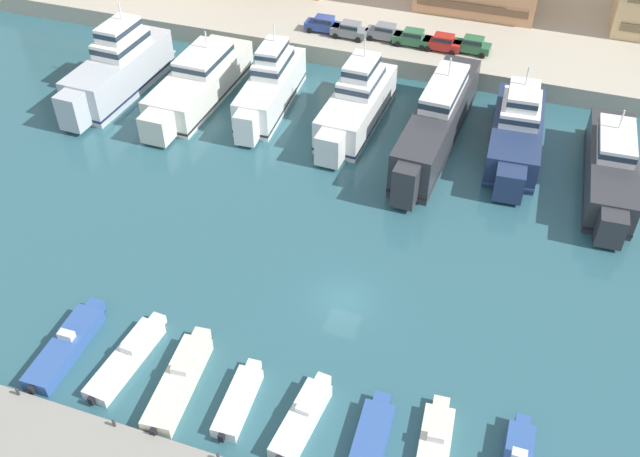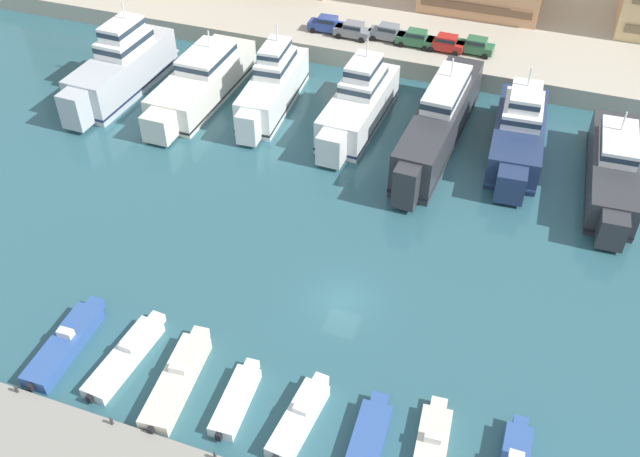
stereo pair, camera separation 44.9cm
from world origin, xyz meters
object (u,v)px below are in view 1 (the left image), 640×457
car_grey_left (350,30)px  car_red_center (443,42)px  car_green_center_right (472,45)px  car_blue_far_left (324,24)px  motorboat_blue_center_right (372,438)px  yacht_charcoal_mid_right (611,168)px  yacht_navy_center_right (516,132)px  motorboat_white_left (127,358)px  car_grey_mid_left (385,32)px  yacht_silver_far_left (118,69)px  car_green_center_left (412,37)px  motorboat_cream_mid_left (179,381)px  yacht_white_center_left (356,103)px  motorboat_white_center_left (239,400)px  motorboat_cream_mid_right (434,445)px  motorboat_white_center (302,419)px  motorboat_blue_far_left (66,346)px  yacht_white_mid_left (270,86)px  yacht_charcoal_center (437,122)px  yacht_ivory_left (199,82)px

car_grey_left → car_red_center: bearing=2.0°
car_red_center → car_green_center_right: (3.16, 0.49, 0.00)m
car_blue_far_left → motorboat_blue_center_right: bearing=-67.8°
yacht_charcoal_mid_right → car_red_center: 24.69m
yacht_navy_center_right → yacht_charcoal_mid_right: yacht_navy_center_right is taller
motorboat_white_left → car_grey_mid_left: size_ratio=1.95×
yacht_charcoal_mid_right → car_green_center_right: 22.79m
yacht_silver_far_left → car_green_center_left: 31.85m
yacht_charcoal_mid_right → car_grey_left: (-28.94, 16.00, 1.20)m
yacht_navy_center_right → motorboat_cream_mid_left: 38.58m
yacht_navy_center_right → yacht_charcoal_mid_right: 8.94m
yacht_white_center_left → motorboat_white_center_left: (2.63, -34.27, -1.90)m
motorboat_cream_mid_right → car_blue_far_left: (-23.45, 47.50, 2.67)m
motorboat_white_center → car_green_center_right: size_ratio=1.65×
yacht_charcoal_mid_right → motorboat_blue_center_right: (-12.51, -31.80, -1.44)m
motorboat_blue_center_right → car_grey_mid_left: bearing=104.5°
motorboat_blue_far_left → car_grey_left: bearing=83.6°
car_green_center_right → yacht_charcoal_mid_right: bearing=-47.8°
yacht_white_mid_left → yacht_charcoal_center: size_ratio=0.71×
yacht_charcoal_mid_right → car_red_center: (-18.44, 16.37, 1.20)m
yacht_white_mid_left → motorboat_blue_center_right: size_ratio=2.46×
car_green_center_left → yacht_silver_far_left: bearing=-149.1°
motorboat_cream_mid_left → motorboat_white_center: 8.60m
yacht_ivory_left → motorboat_blue_far_left: size_ratio=2.27×
motorboat_cream_mid_left → yacht_silver_far_left: bearing=126.4°
motorboat_white_left → motorboat_blue_center_right: 17.35m
yacht_charcoal_center → motorboat_cream_mid_left: (-9.80, -33.30, -1.95)m
motorboat_white_center → yacht_white_mid_left: bearing=115.1°
motorboat_cream_mid_left → yacht_navy_center_right: bearing=63.8°
yacht_white_center_left → car_red_center: (5.51, 14.08, 0.77)m
yacht_charcoal_center → motorboat_white_center_left: (-5.54, -33.36, -2.07)m
motorboat_white_center → car_grey_left: bearing=104.0°
yacht_silver_far_left → motorboat_cream_mid_right: (40.38, -31.11, -2.30)m
yacht_ivory_left → motorboat_cream_mid_left: 36.87m
yacht_ivory_left → yacht_white_mid_left: bearing=6.6°
motorboat_blue_far_left → car_red_center: size_ratio=2.00×
car_red_center → motorboat_blue_center_right: bearing=-83.0°
yacht_ivory_left → motorboat_blue_far_left: yacht_ivory_left is taller
yacht_silver_far_left → motorboat_blue_far_left: size_ratio=2.08×
car_grey_mid_left → yacht_charcoal_center: bearing=-58.8°
motorboat_blue_center_right → car_grey_left: size_ratio=1.53×
car_grey_mid_left → yacht_white_mid_left: bearing=-119.4°
motorboat_cream_mid_right → car_grey_left: car_grey_left is taller
motorboat_blue_center_right → motorboat_cream_mid_right: bearing=11.3°
motorboat_white_center → car_grey_left: car_grey_left is taller
yacht_charcoal_center → car_red_center: (-2.66, 14.99, 0.60)m
motorboat_white_center → motorboat_cream_mid_right: (8.21, 0.93, -0.12)m
yacht_silver_far_left → car_blue_far_left: bearing=44.1°
yacht_charcoal_mid_right → car_grey_mid_left: yacht_charcoal_mid_right is taller
yacht_navy_center_right → motorboat_white_center: bearing=-103.7°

